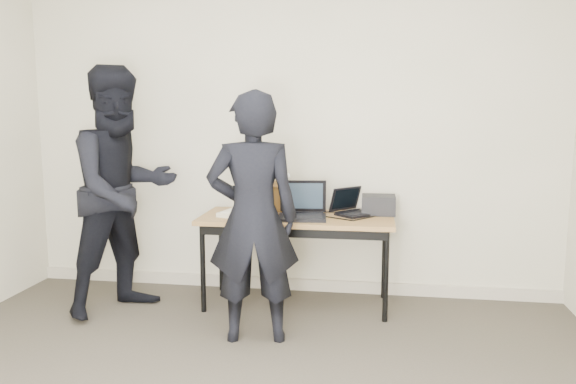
% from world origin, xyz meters
% --- Properties ---
extents(room, '(4.60, 4.60, 2.80)m').
position_xyz_m(room, '(0.00, 0.00, 1.35)').
color(room, '#413B32').
rests_on(room, ground).
extents(desk, '(1.50, 0.66, 0.72)m').
position_xyz_m(desk, '(0.13, 1.86, 0.66)').
color(desk, olive).
rests_on(desk, ground).
extents(laptop_beige, '(0.35, 0.35, 0.24)m').
position_xyz_m(laptop_beige, '(-0.30, 1.85, 0.77)').
color(laptop_beige, beige).
rests_on(laptop_beige, desk).
extents(laptop_center, '(0.39, 0.38, 0.28)m').
position_xyz_m(laptop_center, '(0.18, 1.82, 0.78)').
color(laptop_center, black).
rests_on(laptop_center, desk).
extents(laptop_right, '(0.40, 0.40, 0.21)m').
position_xyz_m(laptop_right, '(0.55, 2.02, 0.77)').
color(laptop_right, black).
rests_on(laptop_right, desk).
extents(leather_satchel, '(0.37, 0.20, 0.25)m').
position_xyz_m(leather_satchel, '(-0.05, 2.09, 0.85)').
color(leather_satchel, '#563916').
rests_on(leather_satchel, desk).
extents(tissue, '(0.13, 0.10, 0.08)m').
position_xyz_m(tissue, '(-0.02, 2.10, 1.00)').
color(tissue, white).
rests_on(tissue, leather_satchel).
extents(equipment_box, '(0.26, 0.23, 0.15)m').
position_xyz_m(equipment_box, '(0.76, 2.06, 0.80)').
color(equipment_box, black).
rests_on(equipment_box, desk).
extents(power_brick, '(0.09, 0.06, 0.03)m').
position_xyz_m(power_brick, '(-0.09, 1.70, 0.74)').
color(power_brick, black).
rests_on(power_brick, desk).
extents(cables, '(1.15, 0.41, 0.01)m').
position_xyz_m(cables, '(0.17, 1.86, 0.72)').
color(cables, black).
rests_on(cables, desk).
extents(person_typist, '(0.68, 0.51, 1.67)m').
position_xyz_m(person_typist, '(-0.07, 1.17, 0.84)').
color(person_typist, black).
rests_on(person_typist, ground).
extents(person_observer, '(1.10, 1.15, 1.87)m').
position_xyz_m(person_observer, '(-1.16, 1.57, 0.94)').
color(person_observer, black).
rests_on(person_observer, ground).
extents(baseboard, '(4.50, 0.03, 0.10)m').
position_xyz_m(baseboard, '(0.00, 2.23, 0.05)').
color(baseboard, '#B5AB96').
rests_on(baseboard, ground).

